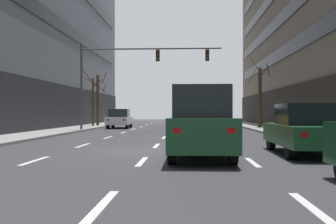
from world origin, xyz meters
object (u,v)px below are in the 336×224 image
Objects in this scene: taxi_driving_3 at (189,115)px; car_parked_1 at (305,129)px; car_driving_2 at (200,123)px; taxi_driving_1 at (191,119)px; car_driving_4 at (189,120)px; street_tree_2 at (260,96)px; street_tree_1 at (93,99)px; traffic_signal_0 at (130,66)px; car_driving_0 at (120,119)px; street_tree_0 at (98,99)px.

car_parked_1 is (3.70, -30.84, -0.26)m from taxi_driving_3.
car_parked_1 is (3.54, 1.18, -0.25)m from car_driving_2.
taxi_driving_1 reaches higher than car_parked_1.
car_parked_1 is (3.78, -15.70, -0.01)m from car_driving_4.
car_parked_1 is 0.77× the size of street_tree_2.
street_tree_1 is 15.12m from street_tree_2.
car_driving_0 is at bearing 109.25° from traffic_signal_0.
car_driving_4 is 0.43× the size of traffic_signal_0.
car_parked_1 is 19.49m from street_tree_2.
street_tree_1 is (-9.00, 13.32, 1.55)m from taxi_driving_1.
street_tree_1 reaches higher than car_driving_0.
taxi_driving_1 is 7.63m from car_driving_4.
street_tree_2 is (6.02, 3.56, 1.98)m from car_driving_4.
car_parked_1 is at bearing -61.40° from street_tree_0.
traffic_signal_0 is (-4.50, -15.91, 3.77)m from taxi_driving_3.
car_parked_1 is at bearing -83.16° from taxi_driving_3.
car_driving_4 reaches higher than car_parked_1.
taxi_driving_3 is 15.15m from car_driving_4.
taxi_driving_1 is at bearing 114.74° from car_parked_1.
car_driving_0 is 1.01× the size of car_driving_2.
car_driving_4 is at bearing 90.44° from taxi_driving_1.
taxi_driving_3 is 0.43× the size of traffic_signal_0.
street_tree_0 is at bearing 129.05° from car_driving_0.
street_tree_0 is at bearing 164.75° from street_tree_2.
car_driving_4 is at bearing -40.51° from street_tree_0.
street_tree_0 is at bearing 139.49° from car_driving_4.
street_tree_1 is at bearing -133.68° from taxi_driving_3.
car_driving_2 is 21.31m from street_tree_2.
street_tree_0 reaches higher than car_driving_4.
car_driving_0 is at bearing 176.93° from street_tree_2.
car_driving_4 is 0.89× the size of street_tree_1.
car_parked_1 is 24.95m from street_tree_1.
traffic_signal_0 is 11.49m from street_tree_2.
car_driving_4 is at bearing -149.41° from street_tree_2.
traffic_signal_0 is at bearing -61.75° from street_tree_0.
street_tree_1 is (-0.00, -1.94, -0.10)m from street_tree_0.
taxi_driving_3 is at bearing 39.77° from street_tree_0.
street_tree_1 reaches higher than car_driving_4.
traffic_signal_0 reaches higher than car_driving_0.
traffic_signal_0 is (1.74, -4.98, 4.03)m from car_driving_0.
car_driving_2 is at bearing -89.70° from taxi_driving_3.
car_parked_1 is 26.64m from street_tree_0.
car_driving_0 is 1.00× the size of car_driving_4.
street_tree_1 is (-8.95, 5.70, 1.76)m from car_driving_4.
car_driving_4 is (-0.24, 16.88, -0.24)m from car_driving_2.
street_tree_0 reaches higher than street_tree_1.
street_tree_1 is (-9.19, 22.58, 1.51)m from car_driving_2.
street_tree_0 reaches higher than car_parked_1.
taxi_driving_3 reaches higher than car_driving_2.
car_driving_0 is at bearing 116.54° from car_parked_1.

